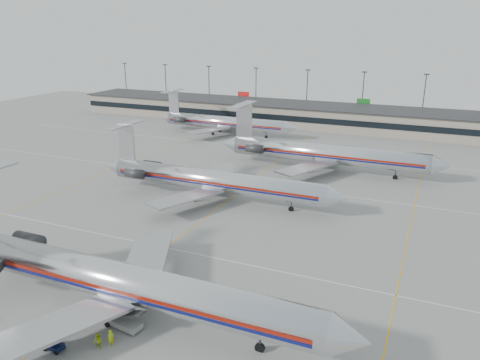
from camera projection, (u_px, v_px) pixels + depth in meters
The scene contains 12 objects.
ground at pixel (121, 283), 54.90m from camera, with size 260.00×260.00×0.00m, color gray.
apron_markings at pixel (166, 248), 63.61m from camera, with size 160.00×0.15×0.02m, color silver.
terminal at pixel (323, 116), 139.33m from camera, with size 162.00×17.00×6.25m.
light_mast_row at pixel (334, 92), 149.86m from camera, with size 163.60×0.40×15.28m.
jet_foreground at pixel (115, 280), 48.26m from camera, with size 50.22×29.57×13.15m.
jet_second_row at pixel (210, 180), 80.62m from camera, with size 45.67×26.89×11.95m.
jet_third_row at pixel (322, 153), 96.33m from camera, with size 47.39×29.15×12.96m.
jet_back_row at pixel (222, 122), 129.40m from camera, with size 41.59×25.58×11.37m.
tug_center at pixel (52, 343), 43.40m from camera, with size 1.98×1.05×1.60m.
belt_loader at pixel (124, 322), 46.62m from camera, with size 4.93×2.01×2.55m.
ramp_worker_near at pixel (111, 338), 43.91m from camera, with size 0.62×0.41×1.70m, color #BAD213.
ramp_worker_far at pixel (98, 341), 43.51m from camera, with size 0.80×0.62×1.64m, color #AECB13.
Camera 1 is at (31.99, -38.82, 28.75)m, focal length 35.00 mm.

